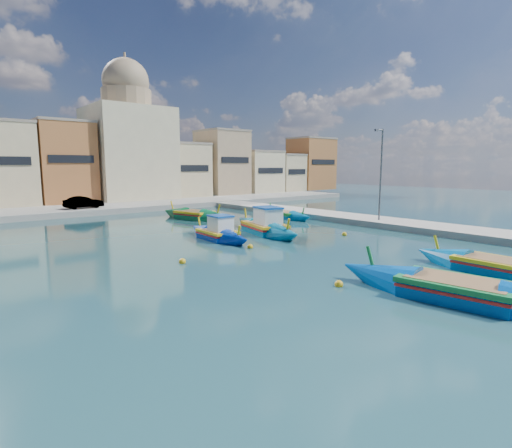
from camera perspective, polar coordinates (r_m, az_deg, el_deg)
name	(u,v)px	position (r m, az deg, el deg)	size (l,w,h in m)	color
ground	(273,277)	(18.24, 2.44, -7.62)	(160.00, 160.00, 0.00)	#123338
east_quay	(453,231)	(32.86, 26.37, -0.89)	(4.00, 70.00, 0.50)	gray
north_quay	(71,211)	(46.73, -24.98, 1.74)	(80.00, 8.00, 0.60)	gray
north_townhouses	(107,166)	(55.50, -20.56, 7.77)	(83.20, 7.87, 10.19)	#C6B489
church_block	(128,140)	(57.38, -17.76, 11.31)	(10.00, 10.00, 19.10)	beige
quay_street_lamp	(380,174)	(34.88, 17.35, 6.83)	(1.18, 0.16, 8.00)	#595B60
luzzu_turquoise_cabin	(265,228)	(29.93, 1.27, -0.59)	(4.47, 9.99, 3.14)	#006C97
luzzu_blue_cabin	(218,235)	(27.55, -5.48, -1.53)	(2.25, 7.47, 2.61)	#002C9F
luzzu_cyan_mid	(286,216)	(38.80, 4.29, 1.21)	(2.76, 7.62, 2.20)	#00659E
luzzu_green	(194,216)	(38.50, -8.79, 1.16)	(4.33, 8.76, 2.67)	#0A713E
luzzu_blue_south	(456,292)	(16.97, 26.71, -8.71)	(3.73, 9.99, 2.82)	#004DAB
luzzu_cyan_south	(493,268)	(21.94, 30.76, -5.37)	(2.22, 7.92, 2.44)	#0060A4
mooring_buoys	(221,247)	(24.48, -5.01, -3.33)	(21.97, 19.16, 0.36)	gold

